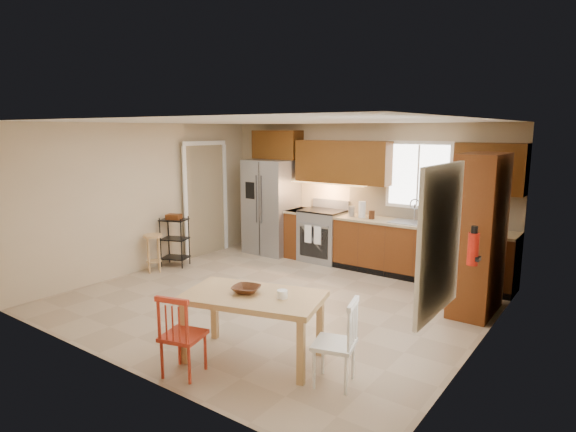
# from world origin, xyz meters

# --- Properties ---
(floor) EXTENTS (5.50, 5.50, 0.00)m
(floor) POSITION_xyz_m (0.00, 0.00, 0.00)
(floor) COLOR tan
(floor) RESTS_ON ground
(ceiling) EXTENTS (5.50, 5.00, 0.02)m
(ceiling) POSITION_xyz_m (0.00, 0.00, 2.50)
(ceiling) COLOR silver
(ceiling) RESTS_ON ground
(wall_back) EXTENTS (5.50, 0.02, 2.50)m
(wall_back) POSITION_xyz_m (0.00, 2.50, 1.25)
(wall_back) COLOR #CCB793
(wall_back) RESTS_ON ground
(wall_front) EXTENTS (5.50, 0.02, 2.50)m
(wall_front) POSITION_xyz_m (0.00, -2.50, 1.25)
(wall_front) COLOR #CCB793
(wall_front) RESTS_ON ground
(wall_left) EXTENTS (0.02, 5.00, 2.50)m
(wall_left) POSITION_xyz_m (-2.75, 0.00, 1.25)
(wall_left) COLOR #CCB793
(wall_left) RESTS_ON ground
(wall_right) EXTENTS (0.02, 5.00, 2.50)m
(wall_right) POSITION_xyz_m (2.75, 0.00, 1.25)
(wall_right) COLOR #CCB793
(wall_right) RESTS_ON ground
(refrigerator) EXTENTS (0.92, 0.75, 1.82)m
(refrigerator) POSITION_xyz_m (-1.70, 2.12, 0.91)
(refrigerator) COLOR gray
(refrigerator) RESTS_ON floor
(range_stove) EXTENTS (0.76, 0.63, 0.92)m
(range_stove) POSITION_xyz_m (-0.55, 2.19, 0.46)
(range_stove) COLOR gray
(range_stove) RESTS_ON floor
(base_cabinet_narrow) EXTENTS (0.30, 0.60, 0.90)m
(base_cabinet_narrow) POSITION_xyz_m (-1.10, 2.20, 0.45)
(base_cabinet_narrow) COLOR #5D2911
(base_cabinet_narrow) RESTS_ON floor
(base_cabinet_run) EXTENTS (2.92, 0.60, 0.90)m
(base_cabinet_run) POSITION_xyz_m (1.29, 2.20, 0.45)
(base_cabinet_run) COLOR #5D2911
(base_cabinet_run) RESTS_ON floor
(dishwasher) EXTENTS (0.60, 0.02, 0.78)m
(dishwasher) POSITION_xyz_m (1.85, 1.91, 0.45)
(dishwasher) COLOR black
(dishwasher) RESTS_ON floor
(backsplash) EXTENTS (2.92, 0.03, 0.55)m
(backsplash) POSITION_xyz_m (1.29, 2.48, 1.18)
(backsplash) COLOR beige
(backsplash) RESTS_ON wall_back
(upper_over_fridge) EXTENTS (1.00, 0.35, 0.55)m
(upper_over_fridge) POSITION_xyz_m (-1.70, 2.33, 2.10)
(upper_over_fridge) COLOR #5F350F
(upper_over_fridge) RESTS_ON wall_back
(upper_left_block) EXTENTS (1.80, 0.35, 0.75)m
(upper_left_block) POSITION_xyz_m (-0.25, 2.33, 1.83)
(upper_left_block) COLOR #5F350F
(upper_left_block) RESTS_ON wall_back
(upper_right_block) EXTENTS (1.00, 0.35, 0.75)m
(upper_right_block) POSITION_xyz_m (2.25, 2.33, 1.83)
(upper_right_block) COLOR #5F350F
(upper_right_block) RESTS_ON wall_back
(window_back) EXTENTS (1.12, 0.04, 1.12)m
(window_back) POSITION_xyz_m (1.10, 2.48, 1.65)
(window_back) COLOR white
(window_back) RESTS_ON wall_back
(sink) EXTENTS (0.62, 0.46, 0.16)m
(sink) POSITION_xyz_m (1.10, 2.20, 0.86)
(sink) COLOR gray
(sink) RESTS_ON base_cabinet_run
(undercab_glow) EXTENTS (1.60, 0.30, 0.01)m
(undercab_glow) POSITION_xyz_m (-0.55, 2.30, 1.43)
(undercab_glow) COLOR #FFBF66
(undercab_glow) RESTS_ON wall_back
(soap_bottle) EXTENTS (0.09, 0.09, 0.19)m
(soap_bottle) POSITION_xyz_m (1.48, 2.10, 1.00)
(soap_bottle) COLOR #B6180C
(soap_bottle) RESTS_ON base_cabinet_run
(paper_towel) EXTENTS (0.12, 0.12, 0.28)m
(paper_towel) POSITION_xyz_m (0.25, 2.15, 1.04)
(paper_towel) COLOR white
(paper_towel) RESTS_ON base_cabinet_run
(canister_steel) EXTENTS (0.11, 0.11, 0.18)m
(canister_steel) POSITION_xyz_m (0.05, 2.15, 0.99)
(canister_steel) COLOR gray
(canister_steel) RESTS_ON base_cabinet_run
(canister_wood) EXTENTS (0.10, 0.10, 0.14)m
(canister_wood) POSITION_xyz_m (0.45, 2.12, 0.97)
(canister_wood) COLOR #512A15
(canister_wood) RESTS_ON base_cabinet_run
(pantry) EXTENTS (0.50, 0.95, 2.10)m
(pantry) POSITION_xyz_m (2.43, 1.20, 1.05)
(pantry) COLOR #5D2911
(pantry) RESTS_ON floor
(fire_extinguisher) EXTENTS (0.12, 0.12, 0.36)m
(fire_extinguisher) POSITION_xyz_m (2.63, 0.15, 1.10)
(fire_extinguisher) COLOR #B6180C
(fire_extinguisher) RESTS_ON wall_right
(window_right) EXTENTS (0.04, 1.02, 1.32)m
(window_right) POSITION_xyz_m (2.68, -1.15, 1.45)
(window_right) COLOR white
(window_right) RESTS_ON wall_right
(doorway) EXTENTS (0.04, 0.95, 2.10)m
(doorway) POSITION_xyz_m (-2.67, 1.30, 1.05)
(doorway) COLOR #8C7A59
(doorway) RESTS_ON wall_left
(dining_table) EXTENTS (1.59, 1.16, 0.70)m
(dining_table) POSITION_xyz_m (0.90, -1.55, 0.35)
(dining_table) COLOR tan
(dining_table) RESTS_ON floor
(chair_red) EXTENTS (0.49, 0.49, 0.84)m
(chair_red) POSITION_xyz_m (0.55, -2.20, 0.42)
(chair_red) COLOR #AF2F1A
(chair_red) RESTS_ON floor
(chair_white) EXTENTS (0.49, 0.49, 0.84)m
(chair_white) POSITION_xyz_m (1.85, -1.50, 0.42)
(chair_white) COLOR white
(chair_white) RESTS_ON floor
(table_bowl) EXTENTS (0.36, 0.36, 0.07)m
(table_bowl) POSITION_xyz_m (0.81, -1.55, 0.71)
(table_bowl) COLOR #512A15
(table_bowl) RESTS_ON dining_table
(table_jar) EXTENTS (0.12, 0.12, 0.11)m
(table_jar) POSITION_xyz_m (1.22, -1.46, 0.73)
(table_jar) COLOR white
(table_jar) RESTS_ON dining_table
(bar_stool) EXTENTS (0.41, 0.41, 0.65)m
(bar_stool) POSITION_xyz_m (-2.50, -0.11, 0.32)
(bar_stool) COLOR tan
(bar_stool) RESTS_ON floor
(utility_cart) EXTENTS (0.54, 0.48, 0.88)m
(utility_cart) POSITION_xyz_m (-2.50, 0.36, 0.44)
(utility_cart) COLOR black
(utility_cart) RESTS_ON floor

